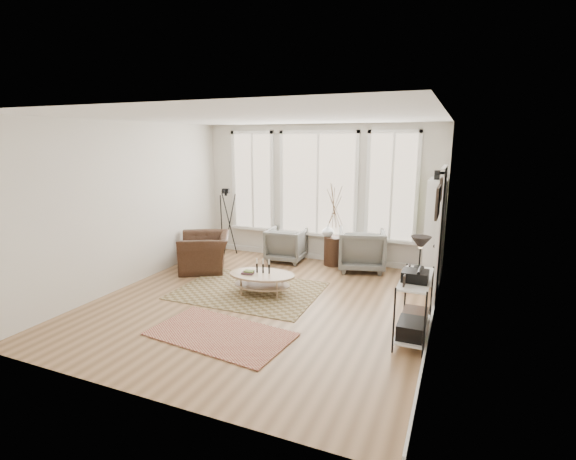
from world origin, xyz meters
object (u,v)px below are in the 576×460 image
at_px(bookcase, 435,230).
at_px(armchair_left, 286,245).
at_px(coffee_table, 262,278).
at_px(accent_chair, 205,252).
at_px(side_table, 334,227).
at_px(low_shelf, 414,301).
at_px(armchair_right, 361,249).

distance_m(bookcase, armchair_left, 3.06).
relative_size(bookcase, coffee_table, 1.68).
distance_m(bookcase, accent_chair, 4.46).
bearing_deg(side_table, armchair_left, -174.26).
height_order(side_table, accent_chair, side_table).
relative_size(low_shelf, armchair_right, 1.41).
xyz_separation_m(low_shelf, coffee_table, (-2.56, 0.65, -0.23)).
relative_size(side_table, accent_chair, 1.52).
relative_size(coffee_table, accent_chair, 1.11).
bearing_deg(low_shelf, armchair_left, 138.13).
xyz_separation_m(low_shelf, accent_chair, (-4.24, 1.46, -0.15)).
bearing_deg(armchair_left, coffee_table, 97.01).
bearing_deg(armchair_left, bookcase, 173.78).
xyz_separation_m(bookcase, side_table, (-1.98, 0.22, -0.15)).
distance_m(bookcase, armchair_right, 1.48).
height_order(armchair_right, side_table, side_table).
bearing_deg(armchair_left, low_shelf, 134.24).
xyz_separation_m(low_shelf, side_table, (-1.92, 2.75, 0.30)).
bearing_deg(armchair_left, armchair_right, 176.71).
distance_m(bookcase, low_shelf, 2.56).
bearing_deg(armchair_left, accent_chair, 38.56).
height_order(armchair_left, accent_chair, same).
relative_size(low_shelf, accent_chair, 1.18).
bearing_deg(accent_chair, side_table, 89.34).
bearing_deg(accent_chair, low_shelf, 41.30).
distance_m(armchair_right, accent_chair, 3.16).
bearing_deg(low_shelf, bookcase, 88.72).
distance_m(low_shelf, armchair_left, 3.96).
height_order(coffee_table, side_table, side_table).
distance_m(low_shelf, coffee_table, 2.65).
bearing_deg(side_table, accent_chair, -150.99).
relative_size(low_shelf, side_table, 0.78).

